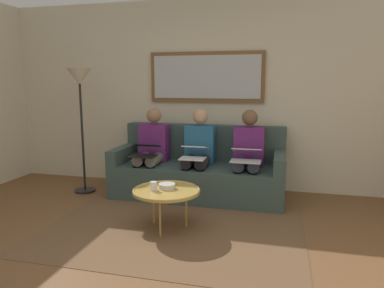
% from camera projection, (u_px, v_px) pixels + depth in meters
% --- Properties ---
extents(ground_plane, '(6.00, 5.20, 0.10)m').
position_uv_depth(ground_plane, '(139.00, 280.00, 2.82)').
color(ground_plane, brown).
extents(wall_rear, '(6.00, 0.12, 2.60)m').
position_uv_depth(wall_rear, '(207.00, 95.00, 5.07)').
color(wall_rear, beige).
rests_on(wall_rear, ground_plane).
extents(area_rug, '(2.60, 1.80, 0.01)m').
position_uv_depth(area_rug, '(172.00, 231.00, 3.62)').
color(area_rug, brown).
rests_on(area_rug, ground_plane).
extents(couch, '(2.20, 0.90, 0.90)m').
position_uv_depth(couch, '(200.00, 171.00, 4.78)').
color(couch, '#384C47').
rests_on(couch, ground_plane).
extents(framed_mirror, '(1.59, 0.05, 0.68)m').
position_uv_depth(framed_mirror, '(206.00, 77.00, 4.94)').
color(framed_mirror, brown).
extents(coffee_table, '(0.68, 0.68, 0.42)m').
position_uv_depth(coffee_table, '(166.00, 191.00, 3.62)').
color(coffee_table, tan).
rests_on(coffee_table, ground_plane).
extents(cup, '(0.07, 0.07, 0.09)m').
position_uv_depth(cup, '(153.00, 186.00, 3.59)').
color(cup, silver).
rests_on(cup, coffee_table).
extents(bowl, '(0.17, 0.17, 0.05)m').
position_uv_depth(bowl, '(167.00, 186.00, 3.66)').
color(bowl, beige).
rests_on(bowl, coffee_table).
extents(person_left, '(0.38, 0.58, 1.14)m').
position_uv_depth(person_left, '(248.00, 153.00, 4.51)').
color(person_left, '#66236B').
rests_on(person_left, couch).
extents(laptop_silver, '(0.35, 0.35, 0.15)m').
position_uv_depth(laptop_silver, '(246.00, 155.00, 4.28)').
color(laptop_silver, silver).
extents(person_middle, '(0.38, 0.58, 1.14)m').
position_uv_depth(person_middle, '(199.00, 150.00, 4.66)').
color(person_middle, '#235B84').
rests_on(person_middle, couch).
extents(laptop_white, '(0.30, 0.37, 0.15)m').
position_uv_depth(laptop_white, '(194.00, 152.00, 4.43)').
color(laptop_white, white).
extents(person_right, '(0.38, 0.58, 1.14)m').
position_uv_depth(person_right, '(152.00, 148.00, 4.82)').
color(person_right, '#66236B').
rests_on(person_right, couch).
extents(laptop_black, '(0.31, 0.36, 0.15)m').
position_uv_depth(laptop_black, '(145.00, 150.00, 4.58)').
color(laptop_black, black).
extents(standing_lamp, '(0.32, 0.32, 1.66)m').
position_uv_depth(standing_lamp, '(80.00, 91.00, 4.71)').
color(standing_lamp, black).
rests_on(standing_lamp, ground_plane).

